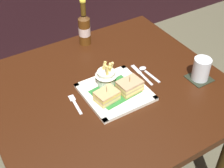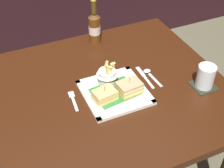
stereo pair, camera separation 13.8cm
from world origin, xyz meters
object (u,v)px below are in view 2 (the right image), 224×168
(sandwich_half_right, at_px, (129,87))
(beer_bottle, at_px, (94,27))
(fork, at_px, (73,100))
(dining_table, at_px, (110,108))
(water_glass, at_px, (205,78))
(spoon, at_px, (149,73))
(square_plate, at_px, (115,93))
(sandwich_half_left, at_px, (105,95))
(knife, at_px, (144,76))
(fries_cup, at_px, (108,75))

(sandwich_half_right, xyz_separation_m, beer_bottle, (0.02, 0.44, 0.05))
(fork, bearing_deg, sandwich_half_right, -14.45)
(dining_table, bearing_deg, water_glass, -21.99)
(spoon, bearing_deg, dining_table, -175.48)
(square_plate, relative_size, beer_bottle, 1.10)
(fork, bearing_deg, beer_bottle, 56.68)
(sandwich_half_right, height_order, water_glass, water_glass)
(square_plate, distance_m, beer_bottle, 0.43)
(beer_bottle, relative_size, water_glass, 2.32)
(sandwich_half_left, bearing_deg, knife, 18.37)
(fries_cup, bearing_deg, knife, -4.45)
(sandwich_half_right, relative_size, fries_cup, 0.91)
(sandwich_half_left, distance_m, fries_cup, 0.11)
(fries_cup, height_order, fork, fries_cup)
(dining_table, height_order, sandwich_half_left, sandwich_half_left)
(fries_cup, bearing_deg, square_plate, -87.58)
(square_plate, xyz_separation_m, knife, (0.17, 0.05, -0.00))
(knife, bearing_deg, fork, -177.36)
(fork, xyz_separation_m, spoon, (0.38, 0.02, 0.00))
(square_plate, bearing_deg, fork, 168.65)
(spoon, bearing_deg, water_glass, -44.18)
(fork, bearing_deg, square_plate, -11.35)
(fries_cup, height_order, water_glass, fries_cup)
(dining_table, relative_size, spoon, 7.58)
(square_plate, relative_size, spoon, 1.96)
(beer_bottle, distance_m, water_glass, 0.62)
(fries_cup, distance_m, fork, 0.19)
(water_glass, height_order, fork, water_glass)
(square_plate, distance_m, water_glass, 0.40)
(beer_bottle, bearing_deg, knife, -75.15)
(sandwich_half_right, relative_size, fork, 0.84)
(dining_table, relative_size, square_plate, 3.87)
(dining_table, height_order, fork, fork)
(square_plate, bearing_deg, sandwich_half_right, -23.47)
(sandwich_half_right, xyz_separation_m, spoon, (0.15, 0.08, -0.03))
(sandwich_half_right, bearing_deg, beer_bottle, 87.64)
(sandwich_half_left, height_order, water_glass, water_glass)
(dining_table, distance_m, fork, 0.21)
(beer_bottle, relative_size, spoon, 1.78)
(knife, bearing_deg, beer_bottle, 104.85)
(dining_table, height_order, fries_cup, fries_cup)
(knife, bearing_deg, spoon, 12.97)
(dining_table, distance_m, water_glass, 0.45)
(sandwich_half_left, distance_m, fork, 0.14)
(sandwich_half_right, distance_m, fork, 0.24)
(dining_table, xyz_separation_m, sandwich_half_right, (0.06, -0.07, 0.16))
(fries_cup, relative_size, spoon, 0.86)
(square_plate, bearing_deg, sandwich_half_left, -156.53)
(sandwich_half_right, distance_m, fries_cup, 0.11)
(dining_table, distance_m, square_plate, 0.14)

